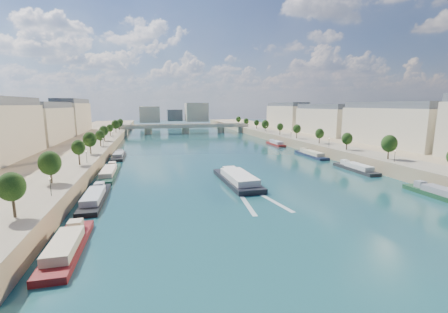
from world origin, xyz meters
TOP-DOWN VIEW (x-y plane):
  - ground at (0.00, 100.00)m, footprint 700.00×700.00m
  - quay_left at (-72.00, 100.00)m, footprint 44.00×520.00m
  - quay_right at (72.00, 100.00)m, footprint 44.00×520.00m
  - pave_left at (-57.00, 100.00)m, footprint 14.00×520.00m
  - pave_right at (57.00, 100.00)m, footprint 14.00×520.00m
  - trees_left at (-55.00, 102.00)m, footprint 4.80×268.80m
  - trees_right at (55.00, 110.00)m, footprint 4.80×268.80m
  - lamps_left at (-52.50, 90.00)m, footprint 0.36×200.36m
  - lamps_right at (52.50, 105.00)m, footprint 0.36×200.36m
  - buildings_left at (-85.00, 112.00)m, footprint 16.00×226.00m
  - buildings_right at (85.00, 112.00)m, footprint 16.00×226.00m
  - skyline at (3.19, 319.52)m, footprint 79.00×42.00m
  - bridge at (0.00, 222.69)m, footprint 112.00×12.00m
  - tour_barge at (-3.85, 49.47)m, footprint 9.36×30.14m
  - wake at (-3.85, 32.92)m, footprint 10.76×26.00m
  - moored_barges_left at (-45.50, 43.39)m, footprint 5.00×152.52m
  - moored_barges_right at (45.50, 57.90)m, footprint 5.00×161.36m

SIDE VIEW (x-z plane):
  - ground at x=0.00m, z-range 0.00..0.00m
  - wake at x=-3.85m, z-range 0.00..0.04m
  - moored_barges_right at x=45.50m, z-range -0.96..2.64m
  - moored_barges_left at x=-45.50m, z-range -0.96..2.64m
  - tour_barge at x=-3.85m, z-range -0.86..3.20m
  - quay_left at x=-72.00m, z-range 0.00..5.00m
  - quay_right at x=72.00m, z-range 0.00..5.00m
  - pave_left at x=-57.00m, z-range 5.00..5.10m
  - pave_right at x=57.00m, z-range 5.00..5.10m
  - bridge at x=0.00m, z-range 1.01..9.16m
  - lamps_left at x=-52.50m, z-range 5.64..9.92m
  - lamps_right at x=52.50m, z-range 5.64..9.92m
  - trees_left at x=-55.00m, z-range 6.35..14.61m
  - trees_right at x=55.00m, z-range 6.35..14.61m
  - skyline at x=3.19m, z-range 3.66..25.66m
  - buildings_left at x=-85.00m, z-range 4.85..28.05m
  - buildings_right at x=85.00m, z-range 4.85..28.05m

